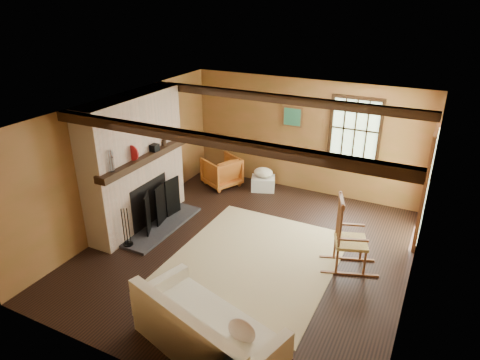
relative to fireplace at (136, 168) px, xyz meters
The scene contains 10 objects.
ground 2.48m from the fireplace, ahead, with size 5.50×5.50×0.00m, color black.
room_envelope 2.52m from the fireplace, ahead, with size 5.02×5.52×2.44m.
fireplace is the anchor object (origin of this frame).
rug 2.67m from the fireplace, ahead, with size 2.50×3.00×0.01m, color tan.
rocking_chair 3.84m from the fireplace, ahead, with size 0.98×0.72×1.21m.
sofa 3.57m from the fireplace, 39.03° to the right, with size 2.08×1.35×0.77m.
firewood_pile 2.64m from the fireplace, 80.71° to the left, with size 0.61×0.11×0.22m.
laundry_basket 2.91m from the fireplace, 57.66° to the left, with size 0.50×0.38×0.30m, color white.
basket_pillow 2.84m from the fireplace, 57.66° to the left, with size 0.42×0.34×0.21m, color white.
armchair 2.34m from the fireplace, 75.69° to the left, with size 0.70×0.72×0.66m, color #BF6026.
Camera 1 is at (2.59, -5.47, 4.02)m, focal length 32.00 mm.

